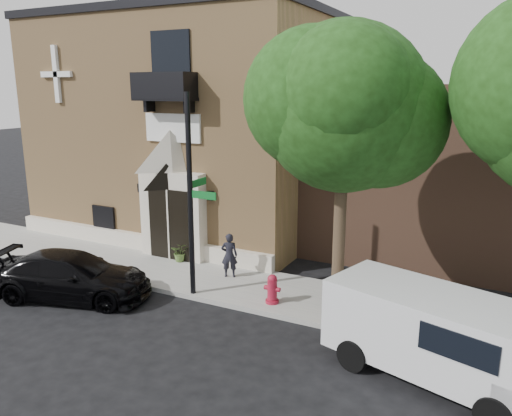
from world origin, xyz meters
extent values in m
plane|color=black|center=(0.00, 0.00, 0.00)|extent=(120.00, 120.00, 0.00)
cube|color=gray|center=(1.00, 1.50, 0.07)|extent=(42.00, 3.00, 0.15)
cube|color=tan|center=(-3.00, 8.00, 4.50)|extent=(12.00, 10.00, 9.00)
cube|color=black|center=(-3.00, 8.00, 9.15)|extent=(12.20, 10.20, 0.30)
cube|color=beige|center=(-3.00, 2.88, 0.45)|extent=(12.00, 0.30, 0.60)
cube|color=beige|center=(-1.00, 2.75, 1.75)|extent=(2.60, 0.55, 3.20)
pyramid|color=beige|center=(-1.00, 2.75, 4.10)|extent=(2.60, 0.55, 1.50)
cube|color=black|center=(-1.00, 2.46, 1.45)|extent=(1.70, 0.06, 2.60)
cube|color=beige|center=(-1.00, 2.42, 1.45)|extent=(0.06, 0.04, 2.60)
cube|color=white|center=(-1.00, 2.94, 4.90)|extent=(2.30, 0.10, 1.00)
cube|color=black|center=(-1.00, 2.55, 5.90)|extent=(2.20, 0.90, 0.10)
cube|color=black|center=(-1.00, 2.12, 6.35)|extent=(2.20, 0.06, 0.90)
cube|color=black|center=(-2.05, 2.55, 6.35)|extent=(0.06, 0.90, 0.90)
cube|color=black|center=(0.05, 2.55, 6.35)|extent=(0.06, 0.90, 0.90)
cube|color=black|center=(-1.00, 2.97, 7.10)|extent=(1.60, 0.08, 2.20)
cube|color=white|center=(-6.50, 2.92, 6.80)|extent=(0.22, 0.14, 2.20)
cube|color=white|center=(-6.50, 2.92, 6.80)|extent=(1.60, 0.14, 0.22)
cube|color=black|center=(-4.60, 2.95, 1.15)|extent=(1.10, 0.10, 1.00)
cube|color=red|center=(-4.60, 2.98, 1.15)|extent=(0.85, 0.06, 0.75)
cube|color=black|center=(-2.55, 2.88, 2.60)|extent=(0.18, 0.18, 0.32)
cube|color=black|center=(0.55, 2.88, 2.60)|extent=(0.18, 0.18, 0.32)
cylinder|color=#38281C|center=(6.00, 0.45, 2.25)|extent=(0.32, 0.32, 4.20)
sphere|color=#18360E|center=(6.00, 0.45, 5.82)|extent=(4.20, 4.20, 4.20)
sphere|color=#18360E|center=(6.80, 0.75, 5.52)|extent=(3.36, 3.36, 3.36)
sphere|color=#18360E|center=(5.30, 0.25, 6.02)|extent=(3.57, 3.57, 3.57)
sphere|color=#18360E|center=(6.20, -0.25, 6.22)|extent=(3.15, 3.15, 3.15)
imported|color=black|center=(-1.79, -1.47, 0.71)|extent=(5.26, 3.33, 1.42)
cube|color=silver|center=(8.78, -1.12, 1.16)|extent=(5.17, 3.24, 1.64)
cube|color=black|center=(9.24, -2.28, 1.49)|extent=(1.49, 0.49, 0.58)
cylinder|color=black|center=(7.04, -1.55, 0.37)|extent=(0.77, 0.44, 0.73)
cylinder|color=black|center=(7.57, 0.20, 0.37)|extent=(0.77, 0.44, 0.73)
cylinder|color=black|center=(10.00, -2.45, 0.37)|extent=(0.77, 0.44, 0.73)
cylinder|color=black|center=(1.52, 0.20, 3.17)|extent=(0.16, 0.16, 6.04)
cube|color=#0F6625|center=(1.98, 0.21, 3.27)|extent=(0.86, 0.05, 0.22)
cube|color=#0F6625|center=(1.52, 0.65, 3.52)|extent=(0.05, 0.86, 0.22)
cylinder|color=maroon|center=(3.99, 0.65, 0.19)|extent=(0.40, 0.40, 0.09)
cylinder|color=maroon|center=(3.99, 0.65, 0.54)|extent=(0.29, 0.29, 0.61)
sphere|color=maroon|center=(3.99, 0.65, 0.88)|extent=(0.29, 0.29, 0.29)
cylinder|color=maroon|center=(3.99, 0.65, 0.59)|extent=(0.50, 0.13, 0.13)
cube|color=#103B19|center=(8.54, 0.69, 0.69)|extent=(2.00, 1.53, 1.08)
cube|color=black|center=(8.54, 0.69, 1.28)|extent=(2.07, 1.59, 0.12)
imported|color=#547333|center=(-0.49, 2.40, 0.50)|extent=(0.78, 0.73, 0.70)
imported|color=black|center=(1.85, 1.89, 0.90)|extent=(0.64, 0.55, 1.50)
camera|label=1|loc=(9.68, -11.69, 6.31)|focal=35.00mm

